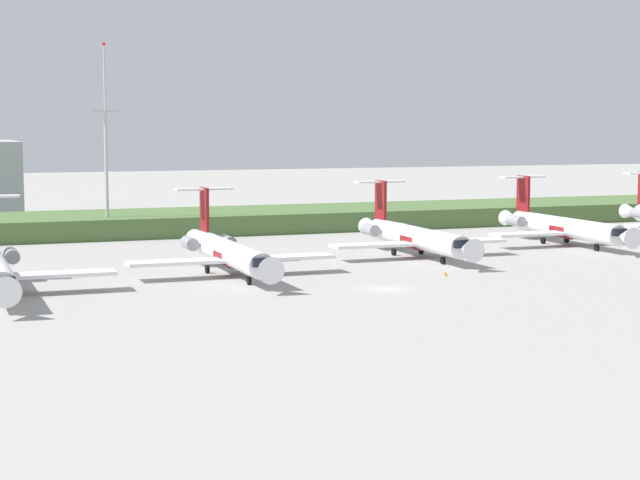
{
  "coord_description": "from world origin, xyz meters",
  "views": [
    {
      "loc": [
        -42.6,
        -96.08,
        16.34
      ],
      "look_at": [
        0.0,
        19.24,
        3.0
      ],
      "focal_mm": 59.61,
      "sensor_mm": 36.0,
      "label": 1
    }
  ],
  "objects_px": {
    "safety_cone_front_marker": "(445,273)",
    "regional_jet_fourth": "(414,236)",
    "regional_jet_third": "(228,252)",
    "antenna_mast": "(106,158)",
    "regional_jet_fifth": "(562,226)"
  },
  "relations": [
    {
      "from": "safety_cone_front_marker",
      "to": "regional_jet_fourth",
      "type": "bearing_deg",
      "value": 76.17
    },
    {
      "from": "regional_jet_third",
      "to": "regional_jet_fourth",
      "type": "distance_m",
      "value": 27.14
    },
    {
      "from": "regional_jet_fourth",
      "to": "antenna_mast",
      "type": "bearing_deg",
      "value": 132.33
    },
    {
      "from": "regional_jet_third",
      "to": "safety_cone_front_marker",
      "type": "height_order",
      "value": "regional_jet_third"
    },
    {
      "from": "regional_jet_third",
      "to": "antenna_mast",
      "type": "relative_size",
      "value": 1.1
    },
    {
      "from": "regional_jet_third",
      "to": "safety_cone_front_marker",
      "type": "xyz_separation_m",
      "value": [
        21.91,
        -9.16,
        -2.26
      ]
    },
    {
      "from": "antenna_mast",
      "to": "safety_cone_front_marker",
      "type": "relative_size",
      "value": 51.16
    },
    {
      "from": "antenna_mast",
      "to": "safety_cone_front_marker",
      "type": "bearing_deg",
      "value": -61.66
    },
    {
      "from": "regional_jet_third",
      "to": "safety_cone_front_marker",
      "type": "distance_m",
      "value": 23.86
    },
    {
      "from": "antenna_mast",
      "to": "safety_cone_front_marker",
      "type": "xyz_separation_m",
      "value": [
        28.2,
        -52.29,
        -11.32
      ]
    },
    {
      "from": "regional_jet_fourth",
      "to": "safety_cone_front_marker",
      "type": "height_order",
      "value": "regional_jet_fourth"
    },
    {
      "from": "regional_jet_third",
      "to": "regional_jet_fifth",
      "type": "distance_m",
      "value": 52.34
    },
    {
      "from": "safety_cone_front_marker",
      "to": "antenna_mast",
      "type": "bearing_deg",
      "value": 118.34
    },
    {
      "from": "regional_jet_fourth",
      "to": "regional_jet_fifth",
      "type": "distance_m",
      "value": 25.26
    },
    {
      "from": "regional_jet_fourth",
      "to": "antenna_mast",
      "type": "relative_size",
      "value": 1.1
    }
  ]
}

